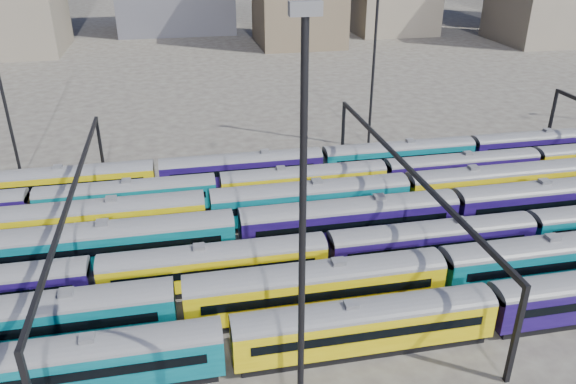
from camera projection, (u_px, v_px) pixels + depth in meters
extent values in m
plane|color=#3D3733|center=(301.00, 247.00, 54.49)|extent=(500.00, 500.00, 0.00)
cube|color=#054854|center=(77.00, 366.00, 37.05)|extent=(19.27, 2.79, 2.79)
cylinder|color=#4C4C51|center=(74.00, 349.00, 36.44)|extent=(19.27, 2.79, 2.79)
cube|color=black|center=(73.00, 377.00, 35.65)|extent=(16.96, 0.06, 0.72)
cube|color=black|center=(79.00, 347.00, 38.15)|extent=(16.96, 0.06, 0.72)
cube|color=slate|center=(72.00, 340.00, 36.11)|extent=(0.96, 0.87, 0.34)
cube|color=black|center=(363.00, 345.00, 41.35)|extent=(18.30, 2.37, 0.67)
cube|color=#B29807|center=(364.00, 327.00, 40.59)|extent=(19.27, 2.79, 2.79)
cylinder|color=#4C4C51|center=(365.00, 311.00, 39.98)|extent=(19.27, 2.79, 2.79)
cube|color=black|center=(371.00, 336.00, 39.20)|extent=(16.96, 0.06, 0.72)
cube|color=black|center=(358.00, 311.00, 41.70)|extent=(16.96, 0.06, 0.72)
cube|color=slate|center=(366.00, 303.00, 39.66)|extent=(0.96, 0.87, 0.34)
cube|color=black|center=(36.00, 343.00, 41.52)|extent=(19.67, 2.55, 0.72)
cube|color=#054854|center=(31.00, 323.00, 40.71)|extent=(20.71, 3.00, 3.00)
cylinder|color=#4C4C51|center=(26.00, 306.00, 40.05)|extent=(20.71, 3.00, 3.00)
cube|color=black|center=(25.00, 333.00, 39.21)|extent=(18.22, 0.06, 0.78)
cube|color=black|center=(34.00, 306.00, 41.89)|extent=(18.22, 0.06, 0.78)
cube|color=slate|center=(24.00, 297.00, 39.70)|extent=(1.04, 0.93, 0.36)
cube|color=black|center=(315.00, 308.00, 45.32)|extent=(19.67, 2.55, 0.72)
cube|color=#B29807|center=(315.00, 289.00, 44.51)|extent=(20.71, 3.00, 3.00)
cylinder|color=#4C4C51|center=(316.00, 273.00, 43.85)|extent=(20.71, 3.00, 3.00)
cube|color=black|center=(320.00, 296.00, 43.01)|extent=(18.22, 0.06, 0.78)
cube|color=black|center=(311.00, 274.00, 45.69)|extent=(18.22, 0.06, 0.78)
cube|color=slate|center=(316.00, 264.00, 43.50)|extent=(1.04, 0.93, 0.36)
cube|color=black|center=(551.00, 278.00, 49.12)|extent=(19.67, 2.55, 0.72)
cube|color=#054854|center=(555.00, 260.00, 48.31)|extent=(20.71, 3.00, 3.00)
cylinder|color=#4C4C51|center=(559.00, 245.00, 47.65)|extent=(20.71, 3.00, 3.00)
cube|color=black|center=(567.00, 266.00, 46.81)|extent=(18.22, 0.06, 0.78)
cube|color=black|center=(546.00, 247.00, 49.49)|extent=(18.22, 0.06, 0.78)
cube|color=slate|center=(561.00, 237.00, 47.30)|extent=(1.04, 0.93, 0.36)
cube|color=black|center=(216.00, 283.00, 48.40)|extent=(18.12, 2.35, 0.67)
cube|color=#B29807|center=(215.00, 267.00, 47.64)|extent=(19.08, 2.77, 2.77)
cylinder|color=#4C4C51|center=(214.00, 253.00, 47.04)|extent=(19.08, 2.77, 2.77)
cube|color=black|center=(216.00, 273.00, 46.26)|extent=(16.79, 0.06, 0.72)
cube|color=black|center=(213.00, 255.00, 48.74)|extent=(16.79, 0.06, 0.72)
cube|color=slate|center=(214.00, 245.00, 46.72)|extent=(0.95, 0.86, 0.33)
cube|color=black|center=(429.00, 259.00, 51.91)|extent=(18.12, 2.35, 0.67)
cube|color=#13083C|center=(431.00, 243.00, 51.16)|extent=(19.08, 2.77, 2.77)
cylinder|color=#4C4C51|center=(433.00, 230.00, 50.55)|extent=(19.08, 2.77, 2.77)
cube|color=black|center=(438.00, 248.00, 49.77)|extent=(16.79, 0.06, 0.72)
cube|color=black|center=(425.00, 232.00, 52.25)|extent=(16.79, 0.06, 0.72)
cube|color=slate|center=(434.00, 223.00, 50.23)|extent=(0.95, 0.86, 0.33)
cube|color=black|center=(119.00, 263.00, 51.28)|extent=(20.18, 2.62, 0.74)
cube|color=#054854|center=(116.00, 245.00, 50.44)|extent=(21.24, 3.08, 3.08)
cylinder|color=#4C4C51|center=(114.00, 230.00, 49.77)|extent=(21.24, 3.08, 3.08)
cube|color=black|center=(114.00, 250.00, 48.90)|extent=(18.69, 0.06, 0.80)
cube|color=black|center=(117.00, 233.00, 51.65)|extent=(18.69, 0.06, 0.80)
cube|color=slate|center=(112.00, 222.00, 49.41)|extent=(1.06, 0.96, 0.37)
cube|color=black|center=(348.00, 238.00, 55.17)|extent=(20.18, 2.62, 0.74)
cube|color=#13083C|center=(349.00, 221.00, 54.34)|extent=(21.24, 3.08, 3.08)
cylinder|color=#4C4C51|center=(350.00, 207.00, 53.66)|extent=(21.24, 3.08, 3.08)
cube|color=black|center=(354.00, 226.00, 52.80)|extent=(18.69, 0.06, 0.80)
cube|color=black|center=(344.00, 211.00, 55.55)|extent=(18.69, 0.06, 0.80)
cube|color=slate|center=(350.00, 200.00, 53.31)|extent=(1.06, 0.96, 0.37)
cube|color=black|center=(547.00, 217.00, 59.07)|extent=(20.18, 2.62, 0.74)
cube|color=#13083C|center=(551.00, 201.00, 58.23)|extent=(21.24, 3.08, 3.08)
cylinder|color=#4C4C51|center=(554.00, 188.00, 57.56)|extent=(21.24, 3.08, 3.08)
cube|color=black|center=(561.00, 205.00, 56.70)|extent=(18.69, 0.06, 0.80)
cube|color=black|center=(542.00, 192.00, 59.45)|extent=(18.69, 0.06, 0.80)
cube|color=slate|center=(555.00, 181.00, 57.20)|extent=(1.06, 0.96, 0.37)
cube|color=black|center=(101.00, 238.00, 55.33)|extent=(19.55, 2.54, 0.72)
cube|color=#B29807|center=(98.00, 221.00, 54.52)|extent=(20.58, 2.98, 2.98)
cylinder|color=#4C4C51|center=(96.00, 207.00, 53.87)|extent=(20.58, 2.98, 2.98)
cube|color=black|center=(96.00, 225.00, 53.03)|extent=(18.11, 0.06, 0.77)
cube|color=black|center=(99.00, 211.00, 55.70)|extent=(18.11, 0.06, 0.77)
cube|color=slate|center=(95.00, 200.00, 53.52)|extent=(1.03, 0.93, 0.36)
cube|color=black|center=(310.00, 217.00, 59.11)|extent=(19.55, 2.54, 0.72)
cube|color=#054854|center=(310.00, 202.00, 58.30)|extent=(20.58, 2.98, 2.98)
cylinder|color=#4C4C51|center=(310.00, 189.00, 57.65)|extent=(20.58, 2.98, 2.98)
cube|color=black|center=(314.00, 205.00, 56.81)|extent=(18.11, 0.06, 0.77)
cube|color=black|center=(307.00, 192.00, 59.47)|extent=(18.11, 0.06, 0.77)
cube|color=slate|center=(310.00, 182.00, 57.30)|extent=(1.03, 0.93, 0.36)
cube|color=black|center=(493.00, 199.00, 62.89)|extent=(19.55, 2.54, 0.72)
cube|color=#B29807|center=(496.00, 184.00, 62.08)|extent=(20.58, 2.98, 2.98)
cylinder|color=#4C4C51|center=(498.00, 172.00, 61.42)|extent=(20.58, 2.98, 2.98)
cube|color=black|center=(504.00, 187.00, 60.59)|extent=(18.11, 0.06, 0.77)
cube|color=black|center=(489.00, 176.00, 63.25)|extent=(18.11, 0.06, 0.77)
cube|color=slate|center=(499.00, 165.00, 61.08)|extent=(1.03, 0.93, 0.36)
cube|color=black|center=(130.00, 212.00, 60.20)|extent=(17.62, 2.29, 0.65)
cube|color=#054854|center=(128.00, 198.00, 59.47)|extent=(18.54, 2.69, 2.69)
cylinder|color=#4C4C51|center=(126.00, 187.00, 58.88)|extent=(18.54, 2.69, 2.69)
cube|color=black|center=(127.00, 201.00, 58.12)|extent=(16.32, 0.06, 0.70)
cube|color=black|center=(128.00, 190.00, 60.53)|extent=(16.32, 0.06, 0.70)
cube|color=slate|center=(125.00, 181.00, 58.56)|extent=(0.93, 0.83, 0.32)
cube|color=black|center=(303.00, 196.00, 63.61)|extent=(17.62, 2.29, 0.65)
cube|color=#B29807|center=(304.00, 183.00, 62.88)|extent=(18.54, 2.69, 2.69)
cylinder|color=#4C4C51|center=(304.00, 172.00, 62.29)|extent=(18.54, 2.69, 2.69)
cube|color=black|center=(306.00, 186.00, 61.54)|extent=(16.32, 0.06, 0.70)
cube|color=black|center=(301.00, 176.00, 63.94)|extent=(16.32, 0.06, 0.70)
cube|color=slate|center=(304.00, 166.00, 61.98)|extent=(0.93, 0.83, 0.32)
cube|color=black|center=(459.00, 182.00, 67.03)|extent=(17.62, 2.29, 0.65)
cube|color=#13083C|center=(461.00, 170.00, 66.30)|extent=(18.54, 2.69, 2.69)
cylinder|color=#4C4C51|center=(463.00, 159.00, 65.71)|extent=(18.54, 2.69, 2.69)
cube|color=black|center=(467.00, 172.00, 64.95)|extent=(16.32, 0.06, 0.70)
cube|color=black|center=(456.00, 163.00, 67.36)|extent=(16.32, 0.06, 0.70)
cube|color=slate|center=(464.00, 153.00, 65.40)|extent=(0.93, 0.83, 0.32)
cube|color=black|center=(70.00, 197.00, 63.39)|extent=(18.03, 2.34, 0.66)
cube|color=#B29807|center=(68.00, 184.00, 62.65)|extent=(18.97, 2.75, 2.75)
cylinder|color=#4C4C51|center=(66.00, 172.00, 62.05)|extent=(18.97, 2.75, 2.75)
cube|color=black|center=(65.00, 186.00, 61.27)|extent=(16.70, 0.06, 0.71)
cube|color=black|center=(69.00, 176.00, 63.73)|extent=(16.70, 0.06, 0.71)
cube|color=slate|center=(65.00, 166.00, 61.73)|extent=(0.95, 0.85, 0.33)
cube|color=black|center=(242.00, 183.00, 66.89)|extent=(18.03, 2.34, 0.66)
cube|color=#13083C|center=(242.00, 170.00, 66.14)|extent=(18.97, 2.75, 2.75)
cylinder|color=#4C4C51|center=(241.00, 159.00, 65.54)|extent=(18.97, 2.75, 2.75)
cube|color=black|center=(243.00, 172.00, 64.77)|extent=(16.70, 0.06, 0.71)
cube|color=black|center=(240.00, 163.00, 67.23)|extent=(16.70, 0.06, 0.71)
cube|color=slate|center=(241.00, 153.00, 65.22)|extent=(0.95, 0.85, 0.33)
cube|color=black|center=(397.00, 170.00, 70.38)|extent=(18.03, 2.34, 0.66)
cube|color=#054854|center=(399.00, 157.00, 69.63)|extent=(18.97, 2.75, 2.75)
cylinder|color=#4C4C51|center=(399.00, 147.00, 69.03)|extent=(18.97, 2.75, 2.75)
cube|color=black|center=(403.00, 159.00, 68.26)|extent=(16.70, 0.06, 0.71)
cube|color=black|center=(395.00, 151.00, 70.72)|extent=(16.70, 0.06, 0.71)
cube|color=slate|center=(400.00, 141.00, 68.71)|extent=(0.95, 0.85, 0.33)
cube|color=black|center=(538.00, 158.00, 73.87)|extent=(18.03, 2.34, 0.66)
cube|color=#13083C|center=(540.00, 146.00, 73.12)|extent=(18.97, 2.75, 2.75)
cylinder|color=#4C4C51|center=(542.00, 136.00, 72.52)|extent=(18.97, 2.75, 2.75)
cube|color=black|center=(547.00, 147.00, 71.75)|extent=(16.70, 0.06, 0.71)
cube|color=black|center=(534.00, 140.00, 74.21)|extent=(16.70, 0.06, 0.71)
cube|color=slate|center=(543.00, 131.00, 72.20)|extent=(0.95, 0.85, 0.33)
cube|color=black|center=(101.00, 149.00, 66.80)|extent=(0.35, 0.35, 8.00)
cube|color=black|center=(72.00, 192.00, 47.51)|extent=(0.30, 40.00, 0.45)
cube|color=black|center=(516.00, 335.00, 36.89)|extent=(0.35, 0.35, 8.00)
cube|color=black|center=(343.00, 132.00, 72.15)|extent=(0.35, 0.35, 8.00)
cube|color=black|center=(405.00, 165.00, 52.86)|extent=(0.30, 40.00, 0.45)
cube|color=black|center=(552.00, 117.00, 77.50)|extent=(0.35, 0.35, 8.00)
cylinder|color=black|center=(302.00, 269.00, 28.74)|extent=(0.36, 0.36, 25.00)
cube|color=slate|center=(305.00, 8.00, 23.14)|extent=(1.40, 0.50, 0.60)
cylinder|color=black|center=(374.00, 57.00, 72.85)|extent=(0.36, 0.36, 25.00)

